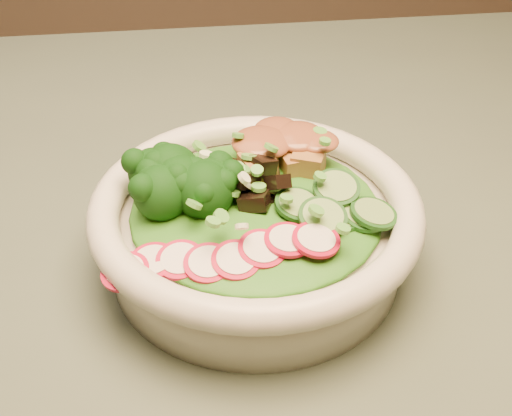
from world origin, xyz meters
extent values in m
cylinder|color=black|center=(0.55, 0.35, 0.36)|extent=(0.06, 0.06, 0.72)
cube|color=#465244|center=(0.00, 0.00, 0.73)|extent=(1.20, 0.80, 0.03)
cylinder|color=silver|center=(0.19, -0.07, 0.77)|extent=(0.22, 0.22, 0.05)
torus|color=silver|center=(0.19, -0.07, 0.81)|extent=(0.25, 0.25, 0.02)
ellipsoid|color=#1F5712|center=(0.19, -0.07, 0.81)|extent=(0.19, 0.19, 0.02)
ellipsoid|color=brown|center=(0.21, -0.02, 0.83)|extent=(0.06, 0.05, 0.01)
camera|label=1|loc=(0.14, -0.48, 1.12)|focal=50.00mm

